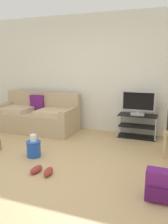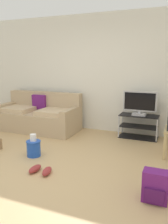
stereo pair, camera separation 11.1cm
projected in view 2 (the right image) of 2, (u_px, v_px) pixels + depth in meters
name	position (u px, v px, depth m)	size (l,w,h in m)	color
ground_plane	(47.00, 171.00, 3.53)	(9.00, 9.80, 0.02)	tan
wall_back	(100.00, 74.00, 5.47)	(9.00, 0.10, 2.70)	silver
couch	(39.00, 116.00, 5.66)	(1.96, 0.91, 0.89)	tan
tv_stand	(139.00, 126.00, 5.04)	(0.82, 0.39, 0.50)	black
flat_tv	(140.00, 104.00, 4.91)	(0.70, 0.22, 0.51)	#B2B2B7
backpack	(155.00, 186.00, 2.70)	(0.29, 0.26, 0.37)	#661E70
cleaning_bucket	(34.00, 147.00, 4.04)	(0.25, 0.25, 0.40)	blue
sneakers_pair	(41.00, 170.00, 3.43)	(0.35, 0.28, 0.09)	#993333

